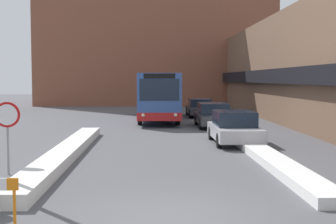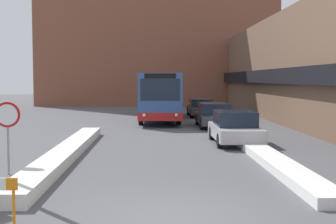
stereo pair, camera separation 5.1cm
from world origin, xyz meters
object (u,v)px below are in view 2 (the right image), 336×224
at_px(parked_car_front, 235,127).
at_px(city_bus, 159,95).
at_px(stop_sign, 8,122).
at_px(street_lamp, 1,42).
at_px(parked_car_middle, 214,115).
at_px(parked_car_back, 201,107).

bearing_deg(parked_car_front, city_bus, 104.83).
xyz_separation_m(city_bus, stop_sign, (-4.72, -18.78, -0.16)).
relative_size(parked_car_front, street_lamp, 0.72).
distance_m(parked_car_middle, stop_sign, 15.98).
height_order(parked_car_middle, street_lamp, street_lamp).
height_order(parked_car_front, street_lamp, street_lamp).
relative_size(parked_car_front, parked_car_middle, 0.95).
bearing_deg(stop_sign, parked_car_back, 69.99).
height_order(parked_car_front, parked_car_back, parked_car_front).
height_order(city_bus, parked_car_front, city_bus).
bearing_deg(parked_car_middle, stop_sign, -119.86).
distance_m(city_bus, stop_sign, 19.37).
distance_m(parked_car_front, stop_sign, 10.36).
height_order(city_bus, parked_car_middle, city_bus).
bearing_deg(street_lamp, parked_car_front, 48.02).
bearing_deg(parked_car_middle, street_lamp, -115.74).
bearing_deg(parked_car_middle, parked_car_back, 90.00).
xyz_separation_m(parked_car_front, stop_sign, (-7.94, -6.60, 0.86)).
bearing_deg(parked_car_front, parked_car_middle, 90.00).
xyz_separation_m(city_bus, parked_car_back, (3.23, 3.02, -1.05)).
distance_m(parked_car_front, parked_car_back, 15.21).
xyz_separation_m(parked_car_back, street_lamp, (-7.52, -23.57, 3.10)).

